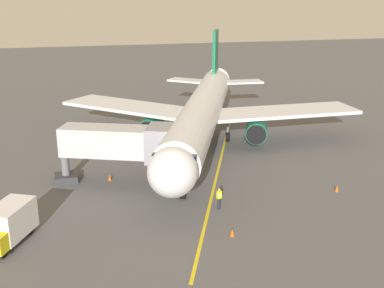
{
  "coord_description": "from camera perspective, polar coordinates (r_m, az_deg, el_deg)",
  "views": [
    {
      "loc": [
        13.72,
        49.63,
        16.12
      ],
      "look_at": [
        3.01,
        9.25,
        3.0
      ],
      "focal_mm": 44.97,
      "sensor_mm": 36.0,
      "label": 1
    }
  ],
  "objects": [
    {
      "name": "ground_plane",
      "position": [
        53.96,
        0.58,
        0.05
      ],
      "size": [
        220.0,
        220.0,
        0.0
      ],
      "primitive_type": "plane",
      "color": "#565659"
    },
    {
      "name": "apron_lead_in_line",
      "position": [
        46.84,
        3.2,
        -2.72
      ],
      "size": [
        15.57,
        37.03,
        0.01
      ],
      "primitive_type": "cube",
      "rotation": [
        0.0,
        0.0,
        -0.39
      ],
      "color": "yellow",
      "rests_on": "ground"
    },
    {
      "name": "airplane",
      "position": [
        51.44,
        1.24,
        3.81
      ],
      "size": [
        32.19,
        38.47,
        11.5
      ],
      "color": "silver",
      "rests_on": "ground"
    },
    {
      "name": "jet_bridge",
      "position": [
        41.8,
        -7.87,
        0.07
      ],
      "size": [
        11.22,
        6.67,
        5.4
      ],
      "color": "#B7B7BC",
      "rests_on": "ground"
    },
    {
      "name": "ground_crew_marshaller",
      "position": [
        37.69,
        3.22,
        -6.43
      ],
      "size": [
        0.44,
        0.33,
        1.71
      ],
      "color": "#23232D",
      "rests_on": "ground"
    },
    {
      "name": "box_truck_near_nose",
      "position": [
        34.75,
        -21.02,
        -8.9
      ],
      "size": [
        3.81,
        4.99,
        2.62
      ],
      "color": "yellow",
      "rests_on": "ground"
    },
    {
      "name": "safety_cone_nose_left",
      "position": [
        44.01,
        -9.73,
        -3.93
      ],
      "size": [
        0.32,
        0.32,
        0.55
      ],
      "primitive_type": "cone",
      "color": "#F2590F",
      "rests_on": "ground"
    },
    {
      "name": "safety_cone_nose_right",
      "position": [
        42.84,
        16.81,
        -5.06
      ],
      "size": [
        0.32,
        0.32,
        0.55
      ],
      "primitive_type": "cone",
      "color": "#F2590F",
      "rests_on": "ground"
    },
    {
      "name": "safety_cone_wing_port",
      "position": [
        34.01,
        4.8,
        -10.4
      ],
      "size": [
        0.32,
        0.32,
        0.55
      ],
      "primitive_type": "cone",
      "color": "#F2590F",
      "rests_on": "ground"
    }
  ]
}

